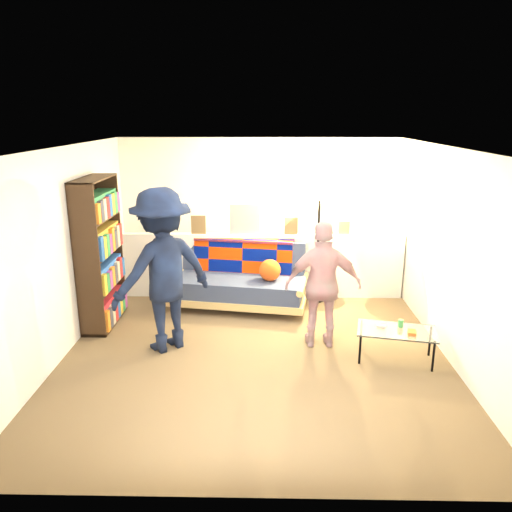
{
  "coord_description": "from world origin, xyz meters",
  "views": [
    {
      "loc": [
        0.12,
        -5.58,
        2.77
      ],
      "look_at": [
        0.0,
        0.4,
        1.05
      ],
      "focal_mm": 35.0,
      "sensor_mm": 36.0,
      "label": 1
    }
  ],
  "objects": [
    {
      "name": "half_wall_ledge",
      "position": [
        0.0,
        1.8,
        0.5
      ],
      "size": [
        4.45,
        0.15,
        1.0
      ],
      "primitive_type": "cube",
      "color": "silver",
      "rests_on": "ground"
    },
    {
      "name": "futon_sofa",
      "position": [
        -0.24,
        1.39,
        0.39
      ],
      "size": [
        2.08,
        1.22,
        0.84
      ],
      "color": "tan",
      "rests_on": "ground"
    },
    {
      "name": "ground",
      "position": [
        0.0,
        0.0,
        0.0
      ],
      "size": [
        5.0,
        5.0,
        0.0
      ],
      "primitive_type": "plane",
      "color": "brown",
      "rests_on": "ground"
    },
    {
      "name": "floor_lamp",
      "position": [
        0.91,
        1.64,
        1.15
      ],
      "size": [
        0.36,
        0.29,
        1.62
      ],
      "color": "black",
      "rests_on": "ground"
    },
    {
      "name": "person_right",
      "position": [
        0.81,
        0.09,
        0.78
      ],
      "size": [
        0.91,
        0.39,
        1.56
      ],
      "primitive_type": "imported",
      "rotation": [
        0.0,
        0.0,
        3.15
      ],
      "color": "pink",
      "rests_on": "ground"
    },
    {
      "name": "coffee_table",
      "position": [
        1.64,
        -0.29,
        0.35
      ],
      "size": [
        0.97,
        0.66,
        0.46
      ],
      "color": "black",
      "rests_on": "ground"
    },
    {
      "name": "bookshelf",
      "position": [
        -2.08,
        0.72,
        0.92
      ],
      "size": [
        0.33,
        0.99,
        1.98
      ],
      "color": "black",
      "rests_on": "ground"
    },
    {
      "name": "room_shell",
      "position": [
        0.0,
        0.47,
        1.67
      ],
      "size": [
        4.6,
        5.05,
        2.45
      ],
      "color": "silver",
      "rests_on": "ground"
    },
    {
      "name": "person_left",
      "position": [
        -1.09,
        -0.0,
        0.98
      ],
      "size": [
        1.44,
        1.37,
        1.96
      ],
      "primitive_type": "imported",
      "rotation": [
        0.0,
        0.0,
        3.83
      ],
      "color": "black",
      "rests_on": "ground"
    },
    {
      "name": "ledge_decor",
      "position": [
        -0.23,
        1.78,
        1.18
      ],
      "size": [
        2.97,
        0.02,
        0.45
      ],
      "color": "brown",
      "rests_on": "half_wall_ledge"
    }
  ]
}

